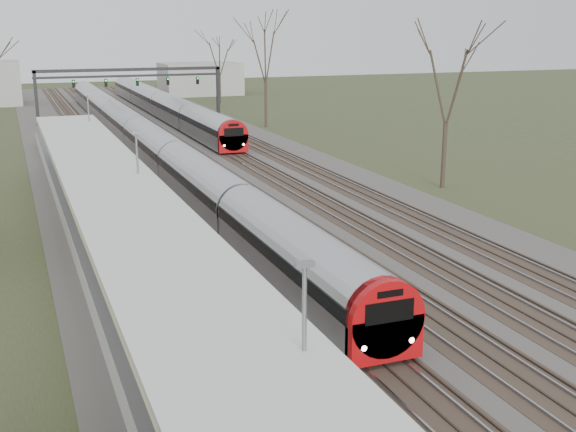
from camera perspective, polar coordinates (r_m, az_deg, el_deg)
name	(u,v)px	position (r m, az deg, el deg)	size (l,w,h in m)	color
track_bed	(197,167)	(56.37, -7.19, 3.83)	(24.00, 160.00, 0.22)	#474442
platform	(103,232)	(37.86, -14.39, -1.25)	(3.50, 69.00, 1.00)	#9E9B93
canopy	(111,184)	(32.69, -13.78, 2.48)	(4.10, 50.00, 3.11)	slate
signal_gantry	(131,78)	(84.99, -12.33, 10.57)	(21.00, 0.59, 6.08)	black
tree_east_far	(448,79)	(49.00, 12.54, 10.50)	(5.00, 5.00, 10.30)	#2D231C
train_near	(139,134)	(64.79, -11.70, 6.33)	(2.62, 90.21, 3.05)	#9C9EA5
train_far	(162,104)	(89.91, -9.95, 8.70)	(2.62, 60.21, 3.05)	#9C9EA5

